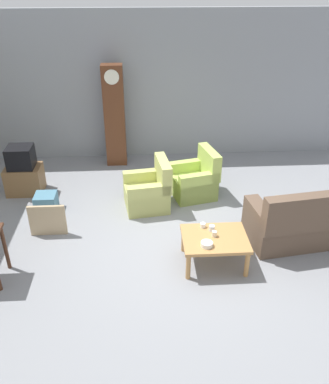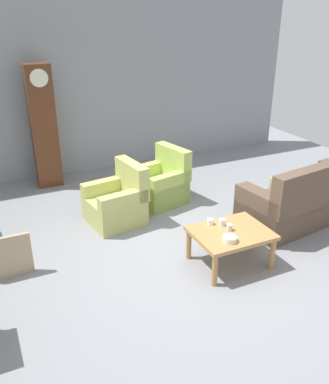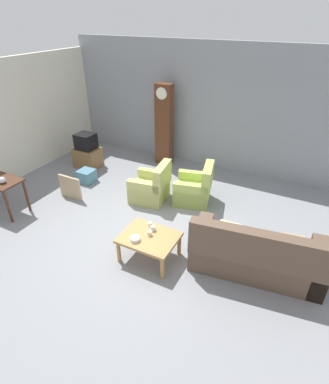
% 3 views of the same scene
% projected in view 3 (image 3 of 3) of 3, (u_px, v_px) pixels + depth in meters
% --- Properties ---
extents(ground_plane, '(10.40, 10.40, 0.00)m').
position_uv_depth(ground_plane, '(146.00, 234.00, 6.01)').
color(ground_plane, gray).
extents(garage_door_wall, '(8.40, 0.16, 3.20)m').
position_uv_depth(garage_door_wall, '(214.00, 108.00, 7.93)').
color(garage_door_wall, gray).
rests_on(garage_door_wall, ground_plane).
extents(pegboard_wall_left, '(0.12, 6.40, 2.88)m').
position_uv_depth(pegboard_wall_left, '(0.00, 125.00, 7.23)').
color(pegboard_wall_left, silver).
rests_on(pegboard_wall_left, ground_plane).
extents(couch_floral, '(2.20, 1.16, 1.04)m').
position_uv_depth(couch_floral, '(256.00, 256.00, 4.97)').
color(couch_floral, brown).
rests_on(couch_floral, ground_plane).
extents(armchair_olive_near, '(0.89, 0.86, 0.92)m').
position_uv_depth(armchair_olive_near, '(151.00, 188.00, 6.96)').
color(armchair_olive_near, '#B7BC66').
rests_on(armchair_olive_near, ground_plane).
extents(armchair_olive_far, '(0.95, 0.92, 0.92)m').
position_uv_depth(armchair_olive_far, '(195.00, 190.00, 6.89)').
color(armchair_olive_far, '#AFC75D').
rests_on(armchair_olive_far, ground_plane).
extents(coffee_table_wood, '(0.96, 0.76, 0.47)m').
position_uv_depth(coffee_table_wood, '(149.00, 239.00, 5.25)').
color(coffee_table_wood, '#B27F47').
rests_on(coffee_table_wood, ground_plane).
extents(grandfather_clock, '(0.44, 0.30, 2.20)m').
position_uv_depth(grandfather_clock, '(164.00, 125.00, 8.28)').
color(grandfather_clock, '#562D19').
rests_on(grandfather_clock, ground_plane).
extents(tv_stand_cabinet, '(0.68, 0.52, 0.54)m').
position_uv_depth(tv_stand_cabinet, '(88.00, 158.00, 8.47)').
color(tv_stand_cabinet, brown).
rests_on(tv_stand_cabinet, ground_plane).
extents(tv_crt, '(0.48, 0.44, 0.42)m').
position_uv_depth(tv_crt, '(86.00, 141.00, 8.23)').
color(tv_crt, black).
rests_on(tv_crt, tv_stand_cabinet).
extents(framed_picture_leaning, '(0.60, 0.05, 0.55)m').
position_uv_depth(framed_picture_leaning, '(70.00, 187.00, 7.04)').
color(framed_picture_leaning, tan).
rests_on(framed_picture_leaning, ground_plane).
extents(storage_box_blue, '(0.38, 0.37, 0.32)m').
position_uv_depth(storage_box_blue, '(87.00, 176.00, 7.77)').
color(storage_box_blue, teal).
rests_on(storage_box_blue, ground_plane).
extents(glass_dome_cloche, '(0.13, 0.13, 0.13)m').
position_uv_depth(glass_dome_cloche, '(2.00, 180.00, 6.14)').
color(glass_dome_cloche, silver).
rests_on(glass_dome_cloche, console_table_dark).
extents(cup_white_porcelain, '(0.08, 0.08, 0.07)m').
position_uv_depth(cup_white_porcelain, '(150.00, 224.00, 5.46)').
color(cup_white_porcelain, white).
rests_on(cup_white_porcelain, coffee_table_wood).
extents(cup_blue_rimmed, '(0.09, 0.09, 0.09)m').
position_uv_depth(cup_blue_rimmed, '(153.00, 228.00, 5.33)').
color(cup_blue_rimmed, silver).
rests_on(cup_blue_rimmed, coffee_table_wood).
extents(cup_cream_tall, '(0.08, 0.08, 0.08)m').
position_uv_depth(cup_cream_tall, '(150.00, 233.00, 5.22)').
color(cup_cream_tall, beige).
rests_on(cup_cream_tall, coffee_table_wood).
extents(bowl_white_stacked, '(0.17, 0.17, 0.07)m').
position_uv_depth(bowl_white_stacked, '(135.00, 239.00, 5.10)').
color(bowl_white_stacked, white).
rests_on(bowl_white_stacked, coffee_table_wood).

